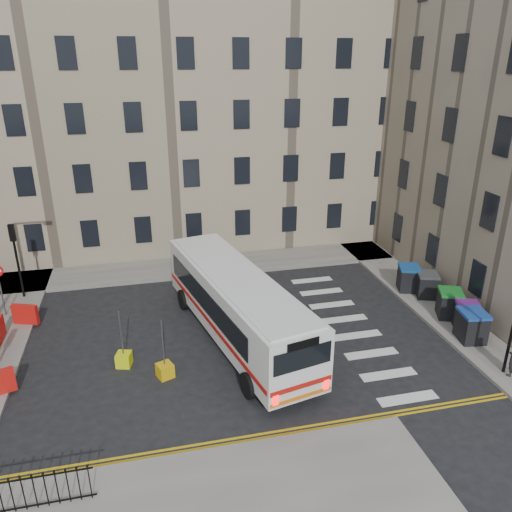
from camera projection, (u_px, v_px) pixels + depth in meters
name	position (u px, v px, depth m)	size (l,w,h in m)	color
ground	(268.00, 333.00, 23.77)	(120.00, 120.00, 0.00)	black
pavement_north	(137.00, 272.00, 30.23)	(36.00, 3.20, 0.15)	slate
pavement_east	(399.00, 279.00, 29.27)	(2.40, 26.00, 0.15)	slate
terrace_north	(109.00, 115.00, 33.06)	(38.30, 10.80, 17.20)	gray
traffic_light_nw	(15.00, 249.00, 26.02)	(0.28, 0.22, 4.10)	black
roadworks_barriers	(0.00, 346.00, 21.46)	(1.66, 6.26, 1.00)	red
bus	(237.00, 303.00, 22.60)	(5.11, 11.96, 3.18)	silver
wheelie_bin_a	(472.00, 326.00, 22.65)	(1.31, 1.45, 1.43)	black
wheelie_bin_b	(467.00, 316.00, 23.56)	(1.39, 1.49, 1.33)	black
wheelie_bin_c	(449.00, 303.00, 24.72)	(1.49, 1.58, 1.39)	black
wheelie_bin_d	(427.00, 285.00, 26.82)	(1.40, 1.49, 1.34)	black
wheelie_bin_e	(408.00, 278.00, 27.57)	(1.42, 1.53, 1.38)	black
bollard_yellow	(124.00, 359.00, 21.14)	(0.60, 0.60, 0.60)	#D2DD0C
bollard_chevron	(165.00, 370.00, 20.40)	(0.60, 0.60, 0.60)	gold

